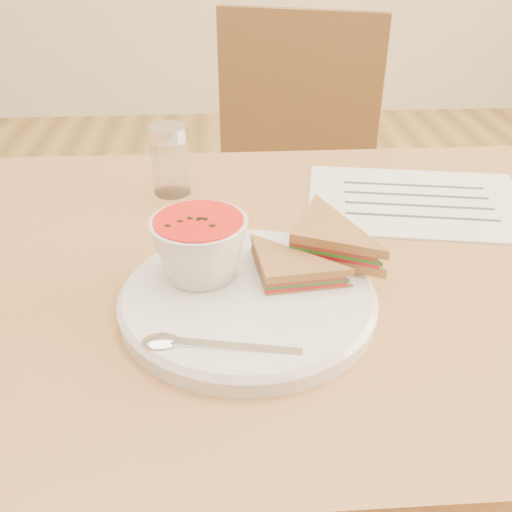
{
  "coord_description": "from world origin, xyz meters",
  "views": [
    {
      "loc": [
        -0.05,
        -0.59,
        1.11
      ],
      "look_at": [
        -0.02,
        -0.08,
        0.8
      ],
      "focal_mm": 40.0,
      "sensor_mm": 36.0,
      "label": 1
    }
  ],
  "objects_px": {
    "plate": "(248,300)",
    "dining_table": "(264,460)",
    "soup_bowl": "(200,250)",
    "chair_far": "(278,222)",
    "condiment_shaker": "(170,160)"
  },
  "relations": [
    {
      "from": "chair_far",
      "to": "plate",
      "type": "distance_m",
      "value": 0.8
    },
    {
      "from": "dining_table",
      "to": "soup_bowl",
      "type": "distance_m",
      "value": 0.44
    },
    {
      "from": "soup_bowl",
      "to": "chair_far",
      "type": "bearing_deg",
      "value": 77.21
    },
    {
      "from": "dining_table",
      "to": "soup_bowl",
      "type": "relative_size",
      "value": 9.71
    },
    {
      "from": "plate",
      "to": "soup_bowl",
      "type": "relative_size",
      "value": 2.64
    },
    {
      "from": "plate",
      "to": "condiment_shaker",
      "type": "bearing_deg",
      "value": 108.28
    },
    {
      "from": "dining_table",
      "to": "chair_far",
      "type": "distance_m",
      "value": 0.65
    },
    {
      "from": "dining_table",
      "to": "plate",
      "type": "distance_m",
      "value": 0.4
    },
    {
      "from": "plate",
      "to": "condiment_shaker",
      "type": "height_order",
      "value": "condiment_shaker"
    },
    {
      "from": "dining_table",
      "to": "condiment_shaker",
      "type": "bearing_deg",
      "value": 123.18
    },
    {
      "from": "dining_table",
      "to": "chair_far",
      "type": "relative_size",
      "value": 1.09
    },
    {
      "from": "dining_table",
      "to": "soup_bowl",
      "type": "xyz_separation_m",
      "value": [
        -0.08,
        -0.07,
        0.43
      ]
    },
    {
      "from": "condiment_shaker",
      "to": "chair_far",
      "type": "bearing_deg",
      "value": 64.87
    },
    {
      "from": "plate",
      "to": "dining_table",
      "type": "bearing_deg",
      "value": 75.0
    },
    {
      "from": "chair_far",
      "to": "plate",
      "type": "bearing_deg",
      "value": 101.21
    }
  ]
}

